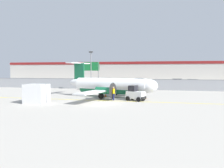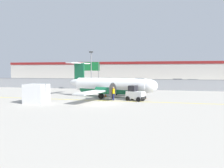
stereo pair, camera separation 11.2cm
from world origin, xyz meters
The scene contains 21 objects.
ground_plane centered at (0.00, 2.00, 0.00)m, with size 140.00×140.00×0.01m.
perimeter_fence centered at (0.00, 18.00, 1.12)m, with size 98.00×0.10×2.10m.
parking_lot_strip centered at (0.00, 29.50, 0.06)m, with size 98.00×17.00×0.12m.
background_building centered at (0.00, 47.99, 3.26)m, with size 91.00×8.10×6.50m.
commuter_airplane centered at (0.03, 5.47, 1.60)m, with size 13.62×15.93×4.92m.
baggage_tug centered at (3.56, 2.75, 0.86)m, with size 2.57×2.07×1.88m.
ground_crew_worker centered at (0.85, 2.58, 0.95)m, with size 0.37×0.55×1.70m.
cargo_container centered at (-7.25, -1.77, 1.10)m, with size 2.44×2.05×2.20m.
traffic_cone_near_left centered at (4.68, 4.96, 0.31)m, with size 0.36×0.36×0.64m.
traffic_cone_near_right centered at (-4.11, 7.30, 0.31)m, with size 0.36×0.36×0.64m.
traffic_cone_far_left centered at (-0.99, 5.87, 0.31)m, with size 0.36×0.36×0.64m.
parked_car_0 centered at (-14.29, 30.08, 0.89)m, with size 4.33×2.28×1.58m.
parked_car_1 centered at (-9.86, 29.55, 0.89)m, with size 4.24×2.09×1.58m.
parked_car_2 centered at (-7.57, 34.20, 0.89)m, with size 4.32×2.26×1.58m.
parked_car_3 centered at (-3.01, 32.89, 0.89)m, with size 4.28×2.16×1.58m.
parked_car_4 centered at (1.40, 33.31, 0.89)m, with size 4.32×2.26×1.58m.
parked_car_5 centered at (7.33, 24.37, 0.89)m, with size 4.30×2.21×1.58m.
parked_car_6 centered at (10.62, 31.56, 0.89)m, with size 4.23×2.07×1.58m.
parked_car_7 centered at (13.92, 29.58, 0.89)m, with size 4.37×2.38×1.58m.
apron_light_pole centered at (-5.93, 14.51, 4.30)m, with size 0.70×0.30×7.27m.
highway_sign centered at (-7.62, 19.81, 4.14)m, with size 3.60×0.14×5.50m.
Camera 2 is at (6.61, -24.19, 3.79)m, focal length 35.00 mm.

